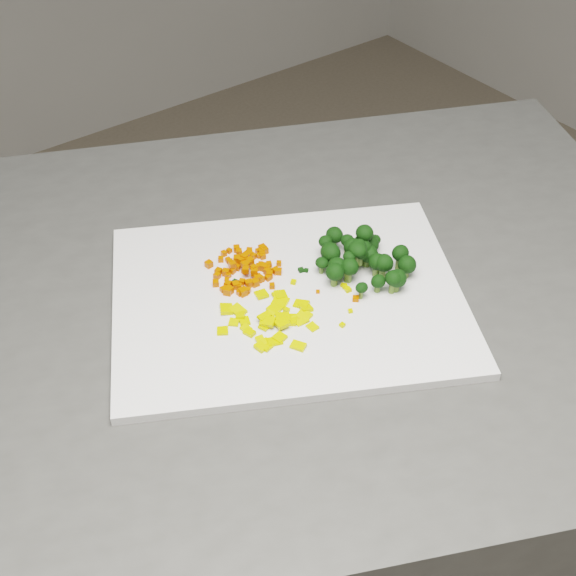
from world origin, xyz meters
TOP-DOWN VIEW (x-y plane):
  - counter_block at (-0.04, 0.06)m, footprint 1.27×1.11m
  - cutting_board at (-0.02, 0.02)m, footprint 0.50×0.46m
  - carrot_pile at (-0.04, 0.09)m, footprint 0.09×0.09m
  - pepper_pile at (-0.07, -0.00)m, footprint 0.10×0.10m
  - broccoli_pile at (0.07, 0.01)m, footprint 0.11×0.11m
  - carrot_cube_0 at (-0.02, 0.11)m, footprint 0.01×0.01m
  - carrot_cube_1 at (-0.08, 0.07)m, footprint 0.01×0.01m
  - carrot_cube_2 at (-0.02, 0.10)m, footprint 0.01×0.01m
  - carrot_cube_3 at (-0.04, 0.07)m, footprint 0.01×0.01m
  - carrot_cube_4 at (-0.04, 0.08)m, footprint 0.01×0.01m
  - carrot_cube_5 at (-0.06, 0.09)m, footprint 0.01×0.01m
  - carrot_cube_6 at (-0.02, 0.06)m, footprint 0.01×0.01m
  - carrot_cube_7 at (-0.06, 0.10)m, footprint 0.01×0.01m
  - carrot_cube_8 at (-0.06, 0.06)m, footprint 0.01×0.01m
  - carrot_cube_9 at (-0.01, 0.10)m, footprint 0.01×0.01m
  - carrot_cube_10 at (-0.06, 0.07)m, footprint 0.01×0.01m
  - carrot_cube_11 at (-0.01, 0.10)m, footprint 0.01×0.01m
  - carrot_cube_12 at (-0.07, 0.08)m, footprint 0.01×0.01m
  - carrot_cube_13 at (-0.05, 0.08)m, footprint 0.01×0.01m
  - carrot_cube_14 at (-0.01, 0.06)m, footprint 0.01×0.01m
  - carrot_cube_15 at (-0.07, 0.07)m, footprint 0.01×0.01m
  - carrot_cube_16 at (-0.01, 0.08)m, footprint 0.01×0.01m
  - carrot_cube_17 at (-0.05, 0.09)m, footprint 0.01×0.01m
  - carrot_cube_18 at (-0.03, 0.12)m, footprint 0.01×0.01m
  - carrot_cube_19 at (-0.03, 0.13)m, footprint 0.01×0.01m
  - carrot_cube_20 at (-0.06, 0.05)m, footprint 0.01×0.01m
  - carrot_cube_21 at (-0.07, 0.10)m, footprint 0.01×0.01m
  - carrot_cube_22 at (-0.03, 0.09)m, footprint 0.01×0.01m
  - carrot_cube_23 at (-0.01, 0.10)m, footprint 0.01×0.01m
  - carrot_cube_24 at (-0.00, 0.07)m, footprint 0.01×0.01m
  - carrot_cube_25 at (-0.08, 0.07)m, footprint 0.01×0.01m
  - carrot_cube_26 at (-0.03, 0.09)m, footprint 0.01×0.01m
  - carrot_cube_27 at (-0.02, 0.08)m, footprint 0.01×0.01m
  - carrot_cube_28 at (-0.05, 0.10)m, footprint 0.01×0.01m
  - carrot_cube_29 at (-0.00, 0.10)m, footprint 0.01×0.01m
  - carrot_cube_30 at (-0.03, 0.06)m, footprint 0.01×0.01m
  - carrot_cube_31 at (-0.04, 0.13)m, footprint 0.01×0.01m
  - carrot_cube_32 at (-0.00, 0.11)m, footprint 0.01×0.01m
  - carrot_cube_33 at (-0.04, 0.09)m, footprint 0.01×0.01m
  - carrot_cube_34 at (-0.07, 0.05)m, footprint 0.01×0.01m
  - carrot_cube_35 at (-0.02, 0.07)m, footprint 0.01×0.01m
  - carrot_cube_36 at (-0.04, 0.13)m, footprint 0.01×0.01m
  - carrot_cube_37 at (-0.03, 0.10)m, footprint 0.01×0.01m
  - carrot_cube_38 at (-0.02, 0.08)m, footprint 0.01×0.01m
  - carrot_cube_39 at (-0.08, 0.09)m, footprint 0.01×0.01m
  - carrot_cube_40 at (-0.01, 0.11)m, footprint 0.01×0.01m
  - carrot_cube_41 at (-0.04, 0.06)m, footprint 0.01×0.01m
  - carrot_cube_42 at (-0.04, 0.09)m, footprint 0.01×0.01m
  - carrot_cube_43 at (-0.01, 0.10)m, footprint 0.01×0.01m
  - carrot_cube_44 at (-0.05, 0.06)m, footprint 0.01×0.01m
  - carrot_cube_45 at (-0.04, 0.11)m, footprint 0.01×0.01m
  - carrot_cube_46 at (-0.07, 0.08)m, footprint 0.01×0.01m
  - carrot_cube_47 at (-0.05, 0.11)m, footprint 0.01×0.01m
  - carrot_cube_48 at (-0.08, 0.07)m, footprint 0.01×0.01m
  - carrot_cube_49 at (-0.02, 0.11)m, footprint 0.01×0.01m
  - carrot_cube_50 at (-0.02, 0.11)m, footprint 0.01×0.01m
  - carrot_cube_51 at (-0.04, 0.10)m, footprint 0.01×0.01m
  - carrot_cube_52 at (-0.01, 0.06)m, footprint 0.01×0.01m
  - carrot_cube_53 at (-0.02, 0.08)m, footprint 0.01×0.01m
  - carrot_cube_54 at (-0.05, 0.12)m, footprint 0.01×0.01m
  - carrot_cube_55 at (-0.03, 0.04)m, footprint 0.01×0.01m
  - carrot_cube_56 at (-0.04, 0.09)m, footprint 0.01×0.01m
  - carrot_cube_57 at (-0.04, 0.06)m, footprint 0.01×0.01m
  - carrot_cube_58 at (-0.04, 0.07)m, footprint 0.01×0.01m
  - carrot_cube_59 at (-0.07, 0.06)m, footprint 0.01×0.01m
  - carrot_cube_60 at (-0.05, 0.10)m, footprint 0.01×0.01m
  - carrot_cube_61 at (-0.02, 0.07)m, footprint 0.01×0.01m
  - carrot_cube_62 at (-0.02, 0.11)m, footprint 0.01×0.01m
  - carrot_cube_63 at (-0.07, 0.10)m, footprint 0.01×0.01m
  - carrot_cube_64 at (-0.05, 0.10)m, footprint 0.01×0.01m
  - carrot_cube_65 at (-0.03, 0.09)m, footprint 0.01×0.01m
  - carrot_cube_66 at (-0.06, 0.07)m, footprint 0.01×0.01m
  - carrot_cube_67 at (-0.07, 0.12)m, footprint 0.01×0.01m
  - carrot_cube_68 at (-0.05, 0.10)m, footprint 0.01×0.01m
  - carrot_cube_69 at (-0.08, 0.07)m, footprint 0.01×0.01m
  - carrot_cube_70 at (-0.03, 0.06)m, footprint 0.01×0.01m
  - pepper_chunk_0 at (-0.07, 0.00)m, footprint 0.02×0.01m
  - pepper_chunk_1 at (-0.07, -0.00)m, footprint 0.02×0.02m
  - pepper_chunk_2 at (-0.09, 0.02)m, footprint 0.02×0.02m
  - pepper_chunk_3 at (-0.06, -0.02)m, footprint 0.02×0.02m
  - pepper_chunk_4 at (-0.09, 0.03)m, footprint 0.02×0.02m
  - pepper_chunk_5 at (-0.07, -0.03)m, footprint 0.02×0.02m
  - pepper_chunk_6 at (-0.03, -0.02)m, footprint 0.02×0.02m
  - pepper_chunk_7 at (-0.12, 0.02)m, footprint 0.02×0.02m
  - pepper_chunk_8 at (-0.06, 0.01)m, footprint 0.01×0.01m
  - pepper_chunk_9 at (-0.04, -0.02)m, footprint 0.02×0.02m
  - pepper_chunk_10 at (-0.05, -0.02)m, footprint 0.02×0.02m
  - pepper_chunk_11 at (-0.06, -0.01)m, footprint 0.02×0.02m
  - pepper_chunk_12 at (-0.10, -0.00)m, footprint 0.01×0.01m
  - pepper_chunk_13 at (-0.04, 0.02)m, footprint 0.02×0.02m
  - pepper_chunk_14 at (-0.09, -0.03)m, footprint 0.02×0.02m
  - pepper_chunk_15 at (-0.10, 0.04)m, footprint 0.02×0.02m
  - pepper_chunk_16 at (-0.10, 0.00)m, footprint 0.01×0.01m
  - pepper_chunk_17 at (-0.08, -0.03)m, footprint 0.02×0.02m
  - pepper_chunk_18 at (-0.07, -0.00)m, footprint 0.02×0.02m
  - pepper_chunk_19 at (-0.05, 0.04)m, footprint 0.02×0.02m
  - pepper_chunk_20 at (-0.07, -0.00)m, footprint 0.02×0.02m
  - pepper_chunk_21 at (-0.05, 0.01)m, footprint 0.02×0.02m
  - pepper_chunk_22 at (-0.09, 0.03)m, footprint 0.02×0.02m
  - pepper_chunk_23 at (-0.07, -0.05)m, footprint 0.02×0.02m
  - pepper_chunk_24 at (-0.03, -0.04)m, footprint 0.01×0.01m
  - pepper_chunk_25 at (-0.03, 0.03)m, footprint 0.02×0.02m
  - pepper_chunk_26 at (-0.09, -0.02)m, footprint 0.01×0.02m
  - pepper_chunk_27 at (-0.02, -0.01)m, footprint 0.02×0.02m
  - pepper_chunk_28 at (-0.03, 0.03)m, footprint 0.02×0.02m
  - pepper_chunk_29 at (-0.02, -0.00)m, footprint 0.02×0.02m
  - pepper_chunk_30 at (-0.10, 0.02)m, footprint 0.02×0.02m
  - pepper_chunk_31 at (-0.04, 0.02)m, footprint 0.02×0.02m
  - pepper_chunk_32 at (-0.10, -0.03)m, footprint 0.01×0.01m
  - broccoli_floret_0 at (0.08, -0.01)m, footprint 0.03×0.03m
  - broccoli_floret_1 at (0.05, 0.05)m, footprint 0.02×0.02m
  - broccoli_floret_2 at (0.04, -0.03)m, footprint 0.02×0.02m
  - broccoli_floret_3 at (0.06, -0.03)m, footprint 0.02×0.02m
  - broccoli_floret_4 at (0.08, 0.04)m, footprint 0.02×0.02m
  - broccoli_floret_5 at (0.08, 0.01)m, footprint 0.03×0.03m
  - broccoli_floret_6 at (0.07, 0.01)m, footprint 0.03×0.03m
  - broccoli_floret_7 at (0.07, 0.06)m, footprint 0.03×0.03m
  - broccoli_floret_8 at (0.07, -0.04)m, footprint 0.03×0.03m
  - broccoli_floret_9 at (0.08, -0.02)m, footprint 0.03×0.03m
  - broccoli_floret_10 at (0.06, 0.01)m, footprint 0.03×0.03m
  - broccoli_floret_11 at (0.03, 0.03)m, footprint 0.02×0.02m
  - broccoli_floret_12 at (0.11, -0.03)m, footprint 0.03×0.03m
  - broccoli_floret_13 at (0.11, 0.03)m, footprint 0.02×0.02m
  - broccoli_floret_14 at (0.05, 0.00)m, footprint 0.03×0.03m
  - broccoli_floret_15 at (0.05, 0.00)m, footprint 0.03×0.03m
  - broccoli_floret_16 at (0.07, 0.00)m, footprint 0.02×0.02m
  - broccoli_floret_17 at (0.11, -0.02)m, footprint 0.03×0.03m
  - broccoli_floret_18 at (0.04, 0.01)m, footprint 0.03×0.03m
  - broccoli_floret_19 at (0.05, 0.01)m, footprint 0.02×0.02m
  - broccoli_floret_20 at (0.10, 0.02)m, footprint 0.03×0.03m
  - broccoli_floret_21 at (0.08, 0.02)m, footprint 0.03×0.03m
  - broccoli_floret_22 at (0.09, 0.02)m, footprint 0.03×0.03m
  - broccoli_floret_23 at (0.03, 0.01)m, footprint 0.03×0.03m
  - broccoli_floret_24 at (0.09, 0.03)m, footprint 0.03×0.03m
  - broccoli_floret_25 at (0.07, 0.02)m, footprint 0.03×0.03m
  - broccoli_floret_26 at (0.08, -0.04)m, footprint 0.03×0.03m
  - broccoli_floret_27 at (0.05, 0.04)m, footprint 0.03×0.03m
  - stray_bit_0 at (0.02, 0.04)m, footprint 0.01×0.01m
  - stray_bit_1 at (0.04, -0.00)m, footprint 0.01×0.01m
  - stray_bit_2 at (-0.01, -0.05)m, footprint 0.01×0.01m
  - stray_bit_3 at (-0.06, 0.08)m, footprint 0.01×0.01m
  - stray_bit_4 at (0.04, -0.01)m, footprint 0.01×0.01m
  - stray_bit_5 at (0.04, -0.01)m, footprint 0.01×0.01m
  - stray_bit_6 at (-0.01, 0.04)m, footprint 0.01×0.01m
  - stray_bit_7 at (-0.09, 0.05)m, footprint 0.01×0.01m
  - stray_bit_8 at (-0.04, -0.02)m, footprint 0.01×0.01m
  - stray_bit_9 at (0.01, 0.05)m, footprint 0.01×0.01m
  - stray_bit_10 at (0.01, 0.01)m, footprint 0.01×0.01m
  - stray_bit_11 at (0.01, -0.04)m, footprint 0.01×0.01m
  - stray_bit_12 at (-0.03, 0.02)m, footprint 0.01×0.01m
  - stray_bit_13 at (0.03, -0.03)m, footprint 0.01×0.01m
  - stray_bit_14 at (-0.04, 0.00)m, footprint 0.01×0.01m

SIDE VIEW (x-z plane):
  - counter_block at x=-0.04m, z-range 0.00..0.90m
  - cutting_board at x=-0.02m, z-range 0.90..0.91m
  - pepper_chunk_14 at x=-0.09m, z-range 0.91..0.91m
  - pepper_chunk_17 at x=-0.08m, z-range 0.91..0.91m
  - pepper_chunk_24 at x=-0.03m, z-range 0.91..0.91m
  - pepper_chunk_7 at x=-0.12m, z-range 0.91..0.91m
  - pepper_chunk_1 at x=-0.07m, z-range 0.91..0.91m
  - stray_bit_12 at x=-0.03m, z-range 0.91..0.91m
  - stray_bit_7 at x=-0.09m, z-range 0.91..0.91m
  - pepper_chunk_2 at x=-0.09m, z-range 0.91..0.91m
  - pepper_chunk_25 at x=-0.03m, z-range 0.91..0.92m
  - stray_bit_10 at x=0.01m, z-range 0.91..0.91m
  - pepper_chunk_30 at x=-0.10m, z-range 0.91..0.91m
  - pepper_chunk_21 at x=-0.05m, z-range 0.91..0.91m
  - pepper_chunk_8 at x=-0.06m, z-range 0.91..0.92m
  - pepper_chunk_31 at x=-0.04m, z-range 0.91..0.92m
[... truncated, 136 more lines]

